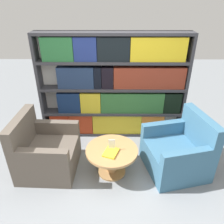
% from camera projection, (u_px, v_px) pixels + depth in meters
% --- Properties ---
extents(ground_plane, '(14.00, 14.00, 0.00)m').
position_uv_depth(ground_plane, '(112.00, 181.00, 3.36)').
color(ground_plane, gray).
extents(bookshelf, '(2.70, 0.30, 1.99)m').
position_uv_depth(bookshelf, '(114.00, 88.00, 4.05)').
color(bookshelf, silver).
rests_on(bookshelf, ground_plane).
extents(armchair_left, '(0.89, 0.92, 0.95)m').
position_uv_depth(armchair_left, '(46.00, 152.00, 3.47)').
color(armchair_left, brown).
rests_on(armchair_left, ground_plane).
extents(armchair_right, '(1.04, 1.06, 0.95)m').
position_uv_depth(armchair_right, '(178.00, 152.00, 3.46)').
color(armchair_right, '#386684').
rests_on(armchair_right, ground_plane).
extents(coffee_table, '(0.80, 0.80, 0.45)m').
position_uv_depth(coffee_table, '(112.00, 156.00, 3.38)').
color(coffee_table, '#AD7F4C').
rests_on(coffee_table, ground_plane).
extents(table_sign, '(0.10, 0.06, 0.18)m').
position_uv_depth(table_sign, '(112.00, 145.00, 3.28)').
color(table_sign, black).
rests_on(table_sign, coffee_table).
extents(stray_book, '(0.26, 0.30, 0.02)m').
position_uv_depth(stray_book, '(111.00, 152.00, 3.23)').
color(stray_book, gold).
rests_on(stray_book, coffee_table).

